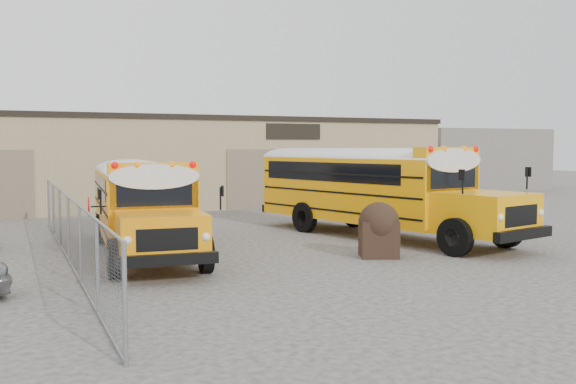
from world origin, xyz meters
name	(u,v)px	position (x,y,z in m)	size (l,w,h in m)	color
ground	(318,265)	(0.00, 0.00, 0.00)	(120.00, 120.00, 0.00)	#3C3A37
warehouse	(156,161)	(0.00, 19.99, 2.37)	(30.20, 10.20, 4.67)	tan
chainlink_fence	(69,229)	(-6.00, 3.00, 0.90)	(0.07, 18.07, 1.81)	gray
distant_building_right	(462,159)	(24.00, 24.00, 2.20)	(10.00, 8.00, 4.40)	gray
school_bus_left	(125,187)	(-3.38, 9.74, 1.59)	(3.23, 9.53, 2.74)	orange
school_bus_right	(263,177)	(2.58, 10.52, 1.82)	(5.23, 11.05, 3.14)	#FFA709
tarp_bundle	(379,229)	(2.09, 0.39, 0.80)	(1.32, 1.26, 1.56)	black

